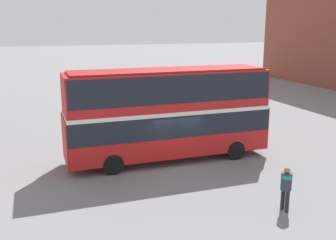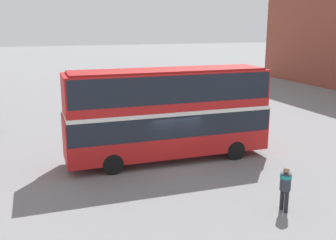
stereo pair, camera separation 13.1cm
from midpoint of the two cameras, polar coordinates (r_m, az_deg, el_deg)
ground_plane at (r=20.13m, az=0.56°, el=-6.42°), size 240.00×240.00×0.00m
double_decker_bus at (r=20.07m, az=-0.18°, el=1.61°), size 10.53×2.74×4.75m
pedestrian_foreground at (r=15.60m, az=16.54°, el=-8.93°), size 0.44×0.44×1.75m
parked_car_kerb_near at (r=31.43m, az=-0.11°, el=2.33°), size 4.48×2.53×1.44m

